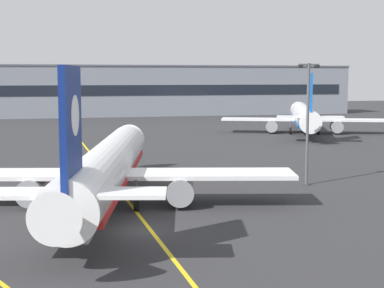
{
  "coord_description": "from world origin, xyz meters",
  "views": [
    {
      "loc": [
        -6.31,
        -41.6,
        11.04
      ],
      "look_at": [
        5.86,
        8.15,
        5.19
      ],
      "focal_mm": 55.72,
      "sensor_mm": 36.0,
      "label": 1
    }
  ],
  "objects_px": {
    "airliner_foreground": "(107,167)",
    "airliner_background": "(304,116)",
    "safety_cone_by_nose_gear": "(100,172)",
    "apron_lamp_post": "(308,122)"
  },
  "relations": [
    {
      "from": "airliner_foreground",
      "to": "airliner_background",
      "type": "bearing_deg",
      "value": 52.25
    },
    {
      "from": "airliner_foreground",
      "to": "apron_lamp_post",
      "type": "height_order",
      "value": "apron_lamp_post"
    },
    {
      "from": "airliner_foreground",
      "to": "safety_cone_by_nose_gear",
      "type": "height_order",
      "value": "airliner_foreground"
    },
    {
      "from": "airliner_background",
      "to": "safety_cone_by_nose_gear",
      "type": "bearing_deg",
      "value": -137.26
    },
    {
      "from": "airliner_background",
      "to": "safety_cone_by_nose_gear",
      "type": "distance_m",
      "value": 58.01
    },
    {
      "from": "apron_lamp_post",
      "to": "airliner_background",
      "type": "bearing_deg",
      "value": 65.95
    },
    {
      "from": "airliner_background",
      "to": "apron_lamp_post",
      "type": "distance_m",
      "value": 55.63
    },
    {
      "from": "safety_cone_by_nose_gear",
      "to": "airliner_background",
      "type": "bearing_deg",
      "value": 42.74
    },
    {
      "from": "airliner_background",
      "to": "safety_cone_by_nose_gear",
      "type": "xyz_separation_m",
      "value": [
        -42.54,
        -39.31,
        -3.09
      ]
    },
    {
      "from": "airliner_foreground",
      "to": "apron_lamp_post",
      "type": "bearing_deg",
      "value": 14.38
    }
  ]
}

